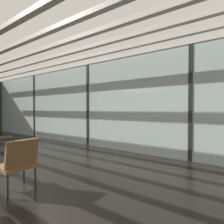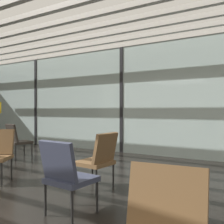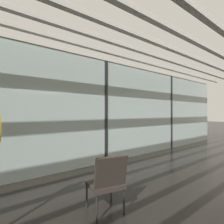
# 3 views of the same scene
# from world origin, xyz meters

# --- Properties ---
(glass_curtain_wall) EXTENTS (14.00, 0.08, 3.01)m
(glass_curtain_wall) POSITION_xyz_m (0.00, 5.20, 1.50)
(glass_curtain_wall) COLOR #A3B7B2
(glass_curtain_wall) RESTS_ON ground
(window_mullion_1) EXTENTS (0.10, 0.12, 3.01)m
(window_mullion_1) POSITION_xyz_m (0.00, 5.20, 1.50)
(window_mullion_1) COLOR black
(window_mullion_1) RESTS_ON ground
(window_mullion_2) EXTENTS (0.10, 0.12, 3.01)m
(window_mullion_2) POSITION_xyz_m (3.50, 5.20, 1.50)
(window_mullion_2) COLOR black
(window_mullion_2) RESTS_ON ground
(parked_airplane) EXTENTS (11.77, 3.70, 3.70)m
(parked_airplane) POSITION_xyz_m (-1.31, 11.17, 1.85)
(parked_airplane) COLOR silver
(parked_airplane) RESTS_ON ground
(lounge_chair_1) EXTENTS (0.59, 0.63, 0.87)m
(lounge_chair_1) POSITION_xyz_m (-1.75, 2.95, 0.49)
(lounge_chair_1) COLOR #28231E
(lounge_chair_1) RESTS_ON ground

